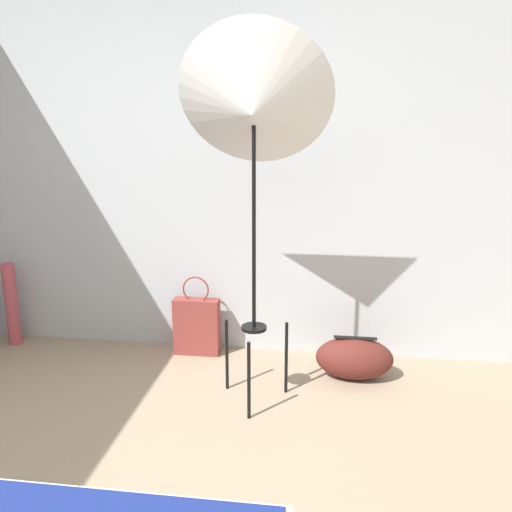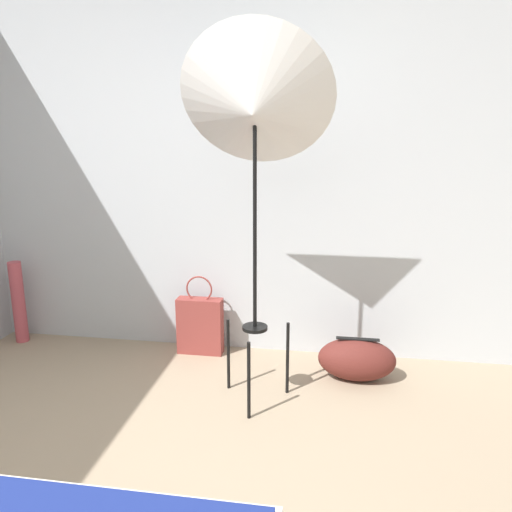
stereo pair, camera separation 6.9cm
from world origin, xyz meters
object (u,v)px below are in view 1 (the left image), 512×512
at_px(photo_umbrella, 254,108).
at_px(duffel_bag, 354,358).
at_px(tote_bag, 197,325).
at_px(paper_roll, 12,304).

distance_m(photo_umbrella, duffel_bag, 1.71).
relative_size(tote_bag, paper_roll, 0.92).
height_order(photo_umbrella, tote_bag, photo_umbrella).
bearing_deg(tote_bag, photo_umbrella, -50.02).
xyz_separation_m(tote_bag, duffel_bag, (1.12, -0.24, -0.08)).
bearing_deg(tote_bag, duffel_bag, -12.25).
xyz_separation_m(duffel_bag, paper_roll, (-2.54, 0.23, 0.18)).
distance_m(photo_umbrella, paper_roll, 2.45).
bearing_deg(photo_umbrella, paper_roll, 163.10).
bearing_deg(tote_bag, paper_roll, -179.54).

